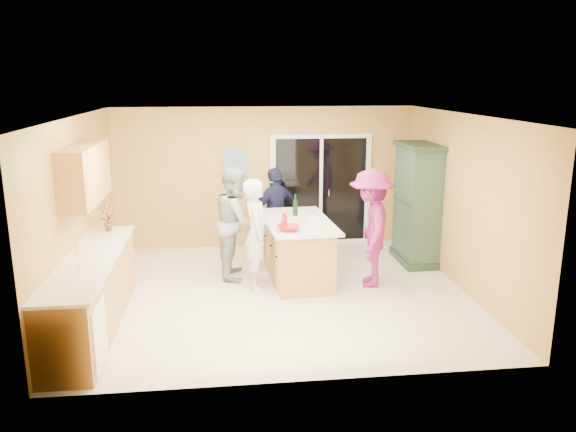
{
  "coord_description": "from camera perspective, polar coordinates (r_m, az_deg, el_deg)",
  "views": [
    {
      "loc": [
        -0.78,
        -7.75,
        3.09
      ],
      "look_at": [
        0.15,
        0.1,
        1.15
      ],
      "focal_mm": 35.0,
      "sensor_mm": 36.0,
      "label": 1
    }
  ],
  "objects": [
    {
      "name": "tumbler_near",
      "position": [
        8.19,
        -0.4,
        -0.86
      ],
      "size": [
        0.1,
        0.1,
        0.12
      ],
      "primitive_type": "cylinder",
      "rotation": [
        0.0,
        0.0,
        -0.31
      ],
      "color": "red",
      "rests_on": "kitchen_island"
    },
    {
      "name": "wall_right",
      "position": [
        8.7,
        17.34,
        1.28
      ],
      "size": [
        0.1,
        5.0,
        2.6
      ],
      "primitive_type": "cube",
      "color": "#F0CA63",
      "rests_on": "ground"
    },
    {
      "name": "floor",
      "position": [
        8.38,
        -0.95,
        -7.85
      ],
      "size": [
        5.5,
        5.5,
        0.0
      ],
      "primitive_type": "plane",
      "color": "white",
      "rests_on": "ground"
    },
    {
      "name": "wine_bottle",
      "position": [
        8.95,
        0.75,
        0.9
      ],
      "size": [
        0.08,
        0.08,
        0.35
      ],
      "rotation": [
        0.0,
        0.0,
        0.19
      ],
      "color": "black",
      "rests_on": "kitchen_island"
    },
    {
      "name": "upper_cabinets",
      "position": [
        7.85,
        -19.93,
        4.06
      ],
      "size": [
        0.35,
        1.6,
        0.75
      ],
      "primitive_type": "cube",
      "color": "tan",
      "rests_on": "wall_left"
    },
    {
      "name": "wall_left",
      "position": [
        8.19,
        -20.49,
        0.28
      ],
      "size": [
        0.1,
        5.0,
        2.6
      ],
      "primitive_type": "cube",
      "color": "#F0CA63",
      "rests_on": "ground"
    },
    {
      "name": "green_hutch",
      "position": [
        9.77,
        12.97,
        1.07
      ],
      "size": [
        0.59,
        1.12,
        2.05
      ],
      "color": "#223727",
      "rests_on": "floor"
    },
    {
      "name": "sliding_door",
      "position": [
        10.58,
        3.34,
        2.65
      ],
      "size": [
        1.9,
        0.07,
        2.1
      ],
      "color": "white",
      "rests_on": "floor"
    },
    {
      "name": "kitchen_island",
      "position": [
        8.81,
        1.0,
        -3.65
      ],
      "size": [
        1.1,
        1.88,
        0.96
      ],
      "rotation": [
        0.0,
        0.0,
        0.06
      ],
      "color": "tan",
      "rests_on": "floor"
    },
    {
      "name": "woman_navy",
      "position": [
        9.8,
        -1.24,
        0.29
      ],
      "size": [
        1.01,
        0.8,
        1.6
      ],
      "primitive_type": "imported",
      "rotation": [
        0.0,
        0.0,
        3.65
      ],
      "color": "#171B33",
      "rests_on": "floor"
    },
    {
      "name": "white_plate",
      "position": [
        8.8,
        2.73,
        -0.18
      ],
      "size": [
        0.31,
        0.31,
        0.02
      ],
      "primitive_type": "cylinder",
      "rotation": [
        0.0,
        0.0,
        0.28
      ],
      "color": "white",
      "rests_on": "kitchen_island"
    },
    {
      "name": "woman_magenta",
      "position": [
        8.54,
        8.41,
        -1.23
      ],
      "size": [
        0.91,
        1.28,
        1.8
      ],
      "primitive_type": "imported",
      "rotation": [
        0.0,
        0.0,
        -1.8
      ],
      "color": "#7F1B4B",
      "rests_on": "floor"
    },
    {
      "name": "tulip_vase",
      "position": [
        8.5,
        -17.9,
        -0.13
      ],
      "size": [
        0.26,
        0.22,
        0.41
      ],
      "primitive_type": "imported",
      "rotation": [
        0.0,
        0.0,
        0.42
      ],
      "color": "#B01127",
      "rests_on": "left_cabinet_run"
    },
    {
      "name": "wall_front",
      "position": [
        5.6,
        1.62,
        -4.86
      ],
      "size": [
        5.5,
        0.1,
        2.6
      ],
      "primitive_type": "cube",
      "color": "#F0CA63",
      "rests_on": "ground"
    },
    {
      "name": "serving_bowl",
      "position": [
        8.08,
        0.03,
        -1.21
      ],
      "size": [
        0.38,
        0.38,
        0.08
      ],
      "primitive_type": "imported",
      "rotation": [
        0.0,
        0.0,
        -0.21
      ],
      "color": "red",
      "rests_on": "kitchen_island"
    },
    {
      "name": "left_cabinet_run",
      "position": [
        7.39,
        -19.51,
        -7.89
      ],
      "size": [
        0.65,
        3.05,
        1.24
      ],
      "color": "tan",
      "rests_on": "floor"
    },
    {
      "name": "wall_back",
      "position": [
        10.43,
        -2.38,
        3.9
      ],
      "size": [
        5.5,
        0.1,
        2.6
      ],
      "primitive_type": "cube",
      "color": "#F0CA63",
      "rests_on": "ground"
    },
    {
      "name": "framed_picture",
      "position": [
        10.34,
        -5.44,
        5.44
      ],
      "size": [
        0.46,
        0.04,
        0.56
      ],
      "color": "tan",
      "rests_on": "wall_back"
    },
    {
      "name": "woman_white",
      "position": [
        8.38,
        -3.19,
        -1.84
      ],
      "size": [
        0.42,
        0.62,
        1.67
      ],
      "primitive_type": "imported",
      "rotation": [
        0.0,
        0.0,
        1.55
      ],
      "color": "silver",
      "rests_on": "floor"
    },
    {
      "name": "woman_grey",
      "position": [
        8.9,
        -5.26,
        -0.62
      ],
      "size": [
        0.74,
        0.91,
        1.77
      ],
      "primitive_type": "imported",
      "rotation": [
        0.0,
        0.0,
        1.49
      ],
      "color": "gray",
      "rests_on": "floor"
    },
    {
      "name": "tumbler_far",
      "position": [
        8.66,
        -0.33,
        -0.09
      ],
      "size": [
        0.09,
        0.09,
        0.11
      ],
      "primitive_type": "cylinder",
      "rotation": [
        0.0,
        0.0,
        -0.23
      ],
      "color": "red",
      "rests_on": "kitchen_island"
    },
    {
      "name": "ceiling",
      "position": [
        7.8,
        -1.02,
        10.19
      ],
      "size": [
        5.5,
        5.0,
        0.1
      ],
      "primitive_type": "cube",
      "color": "white",
      "rests_on": "wall_back"
    }
  ]
}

